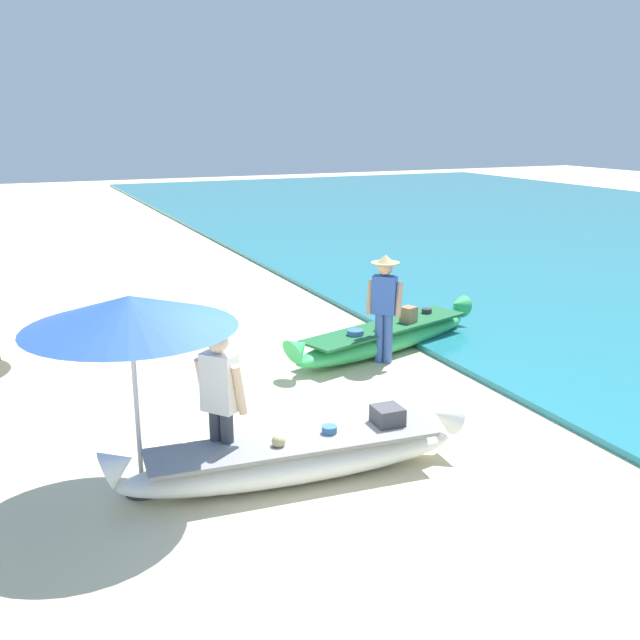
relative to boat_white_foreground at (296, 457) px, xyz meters
name	(u,v)px	position (x,y,z in m)	size (l,w,h in m)	color
ground_plane	(314,458)	(0.37, 0.38, -0.26)	(80.00, 80.00, 0.00)	beige
boat_white_foreground	(296,457)	(0.00, 0.00, 0.00)	(3.99, 0.94, 0.72)	white
boat_green_midground	(386,337)	(3.04, 3.49, -0.01)	(4.10, 1.83, 0.71)	#38B760
person_vendor_hatted	(384,301)	(2.72, 3.01, 0.74)	(0.54, 0.52, 1.73)	#3D5BA8
person_tourist_customer	(220,399)	(-0.71, 0.31, 0.67)	(0.50, 0.56, 1.65)	#333842
patio_umbrella_large	(130,313)	(-1.55, 0.39, 1.66)	(2.08, 2.08, 2.09)	#B7B7BC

